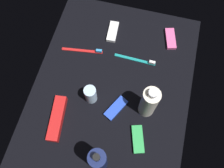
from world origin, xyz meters
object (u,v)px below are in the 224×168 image
object	(u,v)px
snack_bar_pink	(170,39)
toothbrush_red	(85,50)
toothbrush_teal	(137,60)
toothpaste_box_red	(57,118)
snack_bar_blue	(116,108)
snack_bar_green	(138,139)
lotion_bottle	(98,160)
bodywash_bottle	(149,102)
deodorant_stick	(91,94)
snack_bar_white	(113,32)

from	to	relation	value
snack_bar_pink	toothbrush_red	bearing A→B (deg)	-82.19
toothbrush_teal	toothpaste_box_red	size ratio (longest dim) A/B	1.02
snack_bar_blue	snack_bar_green	bearing A→B (deg)	75.88
lotion_bottle	bodywash_bottle	xyz separation A→B (cm)	(-24.15, 12.46, -0.19)
lotion_bottle	snack_bar_blue	distance (cm)	23.04
snack_bar_pink	bodywash_bottle	bearing A→B (deg)	-22.37
toothbrush_red	bodywash_bottle	bearing A→B (deg)	58.03
deodorant_stick	toothbrush_red	size ratio (longest dim) A/B	0.49
toothbrush_teal	toothbrush_red	distance (cm)	23.45
bodywash_bottle	toothpaste_box_red	bearing A→B (deg)	-68.92
snack_bar_blue	toothbrush_teal	bearing A→B (deg)	-161.43
bodywash_bottle	deodorant_stick	distance (cm)	22.77
snack_bar_green	lotion_bottle	bearing A→B (deg)	-62.78
deodorant_stick	snack_bar_pink	world-z (taller)	deodorant_stick
bodywash_bottle	toothbrush_teal	world-z (taller)	bodywash_bottle
deodorant_stick	snack_bar_pink	bearing A→B (deg)	143.17
lotion_bottle	toothbrush_red	distance (cm)	48.29
toothbrush_teal	toothbrush_red	bearing A→B (deg)	-87.08
lotion_bottle	snack_bar_white	distance (cm)	57.51
toothbrush_teal	snack_bar_blue	world-z (taller)	toothbrush_teal
toothbrush_teal	snack_bar_white	world-z (taller)	toothbrush_teal
bodywash_bottle	snack_bar_blue	size ratio (longest dim) A/B	1.87
bodywash_bottle	snack_bar_green	bearing A→B (deg)	-3.00
snack_bar_green	snack_bar_pink	distance (cm)	47.45
toothbrush_red	toothbrush_teal	bearing A→B (deg)	92.92
toothpaste_box_red	snack_bar_blue	xyz separation A→B (cm)	(-9.89, 21.06, -0.85)
deodorant_stick	snack_bar_green	world-z (taller)	deodorant_stick
bodywash_bottle	snack_bar_pink	xyz separation A→B (cm)	(-34.70, 4.29, -8.19)
lotion_bottle	toothbrush_teal	xyz separation A→B (cm)	(-44.85, 4.61, -8.52)
bodywash_bottle	deodorant_stick	bearing A→B (deg)	-87.90
snack_bar_green	toothbrush_red	bearing A→B (deg)	-153.69
snack_bar_blue	deodorant_stick	bearing A→B (deg)	-72.31
toothbrush_teal	toothpaste_box_red	world-z (taller)	toothpaste_box_red
lotion_bottle	toothpaste_box_red	distance (cm)	24.47
deodorant_stick	snack_bar_blue	xyz separation A→B (cm)	(1.89, 10.70, -3.69)
lotion_bottle	toothpaste_box_red	xyz separation A→B (cm)	(-11.56, -20.21, -7.53)
snack_bar_pink	snack_bar_white	size ratio (longest dim) A/B	1.00
snack_bar_green	snack_bar_white	xyz separation A→B (cm)	(-44.49, -21.05, 0.00)
deodorant_stick	bodywash_bottle	bearing A→B (deg)	92.10
snack_bar_green	snack_bar_white	world-z (taller)	same
bodywash_bottle	snack_bar_green	world-z (taller)	bodywash_bottle
toothpaste_box_red	snack_bar_pink	world-z (taller)	toothpaste_box_red
snack_bar_pink	lotion_bottle	bearing A→B (deg)	-31.21
bodywash_bottle	toothbrush_red	xyz separation A→B (cm)	(-19.51, -31.26, -8.33)
toothbrush_red	lotion_bottle	bearing A→B (deg)	23.30
lotion_bottle	snack_bar_blue	bearing A→B (deg)	177.72
lotion_bottle	snack_bar_green	bearing A→B (deg)	134.63
snack_bar_white	bodywash_bottle	bearing A→B (deg)	30.66
toothbrush_teal	snack_bar_pink	bearing A→B (deg)	139.06
snack_bar_white	snack_bar_blue	bearing A→B (deg)	12.74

